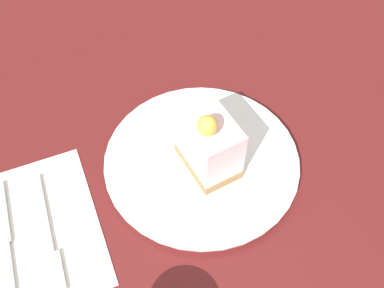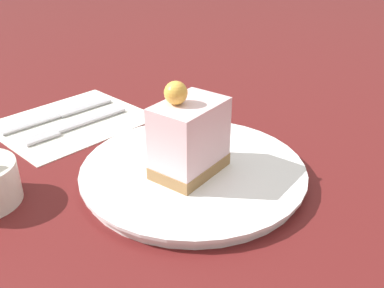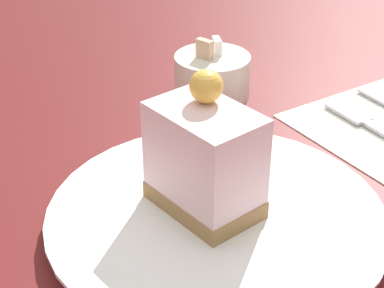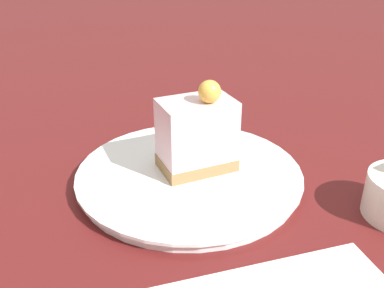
% 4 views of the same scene
% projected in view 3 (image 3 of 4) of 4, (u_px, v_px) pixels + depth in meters
% --- Properties ---
extents(ground_plane, '(4.00, 4.00, 0.00)m').
position_uv_depth(ground_plane, '(172.00, 228.00, 0.54)').
color(ground_plane, '#5B1919').
extents(plate, '(0.28, 0.28, 0.02)m').
position_uv_depth(plate, '(216.00, 218.00, 0.53)').
color(plate, white).
rests_on(plate, ground_plane).
extents(cake_slice, '(0.07, 0.10, 0.12)m').
position_uv_depth(cake_slice, '(205.00, 158.00, 0.51)').
color(cake_slice, '#9E7547').
rests_on(cake_slice, plate).
extents(fork, '(0.02, 0.18, 0.00)m').
position_uv_depth(fork, '(378.00, 130.00, 0.67)').
color(fork, '#B2B2B7').
rests_on(fork, napkin).
extents(sugar_bowl, '(0.09, 0.09, 0.07)m').
position_uv_depth(sugar_bowl, '(212.00, 75.00, 0.74)').
color(sugar_bowl, silver).
rests_on(sugar_bowl, ground_plane).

